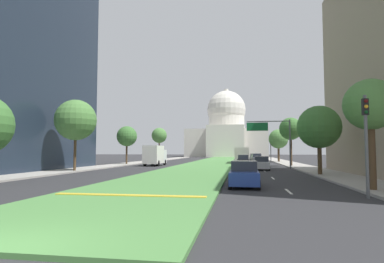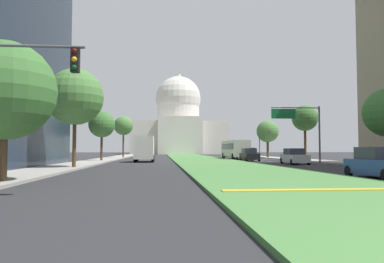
{
  "view_description": "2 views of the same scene",
  "coord_description": "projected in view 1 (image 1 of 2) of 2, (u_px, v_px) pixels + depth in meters",
  "views": [
    {
      "loc": [
        5.54,
        -6.28,
        2.39
      ],
      "look_at": [
        -2.09,
        42.62,
        5.46
      ],
      "focal_mm": 29.04,
      "sensor_mm": 36.0,
      "label": 1
    },
    {
      "loc": [
        -6.0,
        -3.5,
        1.58
      ],
      "look_at": [
        -2.2,
        40.22,
        3.76
      ],
      "focal_mm": 33.64,
      "sensor_mm": 36.0,
      "label": 2
    }
  ],
  "objects": [
    {
      "name": "box_truck_delivery",
      "position": [
        155.0,
        155.0,
        49.73
      ],
      "size": [
        2.4,
        6.4,
        3.2
      ],
      "color": "silver",
      "rests_on": "ground_plane"
    },
    {
      "name": "median_curb_nose",
      "position": [
        129.0,
        195.0,
        15.56
      ],
      "size": [
        7.8,
        0.5,
        0.04
      ],
      "primitive_type": "cube",
      "color": "gold",
      "rests_on": "grass_median"
    },
    {
      "name": "street_tree_right_mid",
      "position": [
        319.0,
        127.0,
        29.83
      ],
      "size": [
        4.11,
        4.11,
        6.73
      ],
      "color": "#4C3823",
      "rests_on": "ground_plane"
    },
    {
      "name": "sedan_far_horizon",
      "position": [
        256.0,
        159.0,
        60.1
      ],
      "size": [
        2.17,
        4.56,
        1.86
      ],
      "color": "#4C5156",
      "rests_on": "ground_plane"
    },
    {
      "name": "sedan_lead_stopped",
      "position": [
        244.0,
        174.0,
        20.76
      ],
      "size": [
        1.98,
        4.47,
        1.71
      ],
      "color": "navy",
      "rests_on": "ground_plane"
    },
    {
      "name": "street_tree_right_far",
      "position": [
        291.0,
        129.0,
        47.46
      ],
      "size": [
        3.44,
        3.44,
        7.48
      ],
      "color": "#4C3823",
      "rests_on": "ground_plane"
    },
    {
      "name": "traffic_light_far_right",
      "position": [
        271.0,
        146.0,
        64.6
      ],
      "size": [
        0.28,
        0.35,
        5.2
      ],
      "color": "#515456",
      "rests_on": "ground_plane"
    },
    {
      "name": "sedan_very_far",
      "position": [
        254.0,
        157.0,
        75.86
      ],
      "size": [
        1.93,
        4.45,
        1.69
      ],
      "color": "#4C5156",
      "rests_on": "ground_plane"
    },
    {
      "name": "lane_dashes_right",
      "position": [
        258.0,
        166.0,
        49.65
      ],
      "size": [
        0.16,
        62.66,
        0.01
      ],
      "color": "silver",
      "rests_on": "ground_plane"
    },
    {
      "name": "sidewalk_right",
      "position": [
        293.0,
        165.0,
        52.2
      ],
      "size": [
        4.0,
        108.38,
        0.15
      ],
      "primitive_type": "cube",
      "color": "#9E9991",
      "rests_on": "ground_plane"
    },
    {
      "name": "grass_median",
      "position": [
        212.0,
        163.0,
        60.34
      ],
      "size": [
        8.67,
        108.38,
        0.14
      ],
      "primitive_type": "cube",
      "color": "#4C8442",
      "rests_on": "ground_plane"
    },
    {
      "name": "street_tree_left_far",
      "position": [
        127.0,
        136.0,
        53.38
      ],
      "size": [
        3.48,
        3.48,
        6.63
      ],
      "color": "#4C3823",
      "rests_on": "ground_plane"
    },
    {
      "name": "street_tree_right_distant",
      "position": [
        278.0,
        139.0,
        64.72
      ],
      "size": [
        4.0,
        4.0,
        6.86
      ],
      "color": "#4C3823",
      "rests_on": "ground_plane"
    },
    {
      "name": "street_tree_left_mid",
      "position": [
        76.0,
        120.0,
        35.42
      ],
      "size": [
        4.64,
        4.64,
        8.22
      ],
      "color": "#4C3823",
      "rests_on": "ground_plane"
    },
    {
      "name": "street_tree_left_distant",
      "position": [
        159.0,
        136.0,
        70.9
      ],
      "size": [
        3.47,
        3.47,
        7.63
      ],
      "color": "#4C3823",
      "rests_on": "ground_plane"
    },
    {
      "name": "sidewalk_left",
      "position": [
        131.0,
        163.0,
        56.6
      ],
      "size": [
        4.0,
        108.38,
        0.15
      ],
      "primitive_type": "cube",
      "color": "#9E9991",
      "rests_on": "ground_plane"
    },
    {
      "name": "city_bus",
      "position": [
        242.0,
        154.0,
        58.37
      ],
      "size": [
        2.62,
        11.0,
        2.95
      ],
      "color": "beige",
      "rests_on": "ground_plane"
    },
    {
      "name": "traffic_light_near_right",
      "position": [
        366.0,
        132.0,
        15.55
      ],
      "size": [
        0.28,
        0.35,
        5.2
      ],
      "color": "#515456",
      "rests_on": "ground_plane"
    },
    {
      "name": "sedan_distant",
      "position": [
        243.0,
        161.0,
        49.84
      ],
      "size": [
        2.01,
        4.66,
        1.72
      ],
      "color": "black",
      "rests_on": "ground_plane"
    },
    {
      "name": "sedan_midblock",
      "position": [
        262.0,
        163.0,
        38.89
      ],
      "size": [
        2.16,
        4.71,
        1.69
      ],
      "color": "#BCBCC1",
      "rests_on": "ground_plane"
    },
    {
      "name": "street_tree_right_near",
      "position": [
        370.0,
        106.0,
        18.19
      ],
      "size": [
        3.0,
        3.0,
        6.6
      ],
      "color": "#4C3823",
      "rests_on": "ground_plane"
    },
    {
      "name": "ground_plane",
      "position": [
        214.0,
        162.0,
        66.27
      ],
      "size": [
        264.92,
        264.92,
        0.0
      ],
      "primitive_type": "plane",
      "color": "#2B2B2D"
    },
    {
      "name": "capitol_building",
      "position": [
        226.0,
        131.0,
        125.66
      ],
      "size": [
        31.61,
        23.81,
        27.62
      ],
      "color": "silver",
      "rests_on": "ground_plane"
    },
    {
      "name": "overhead_guide_sign",
      "position": [
        273.0,
        134.0,
        41.03
      ],
      "size": [
        5.7,
        0.2,
        6.5
      ],
      "color": "#515456",
      "rests_on": "ground_plane"
    }
  ]
}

